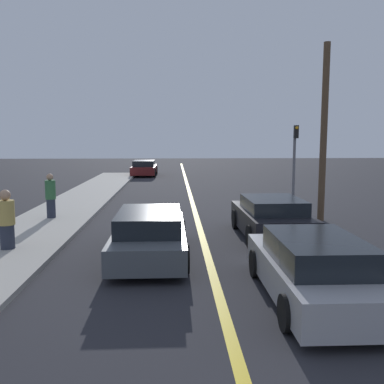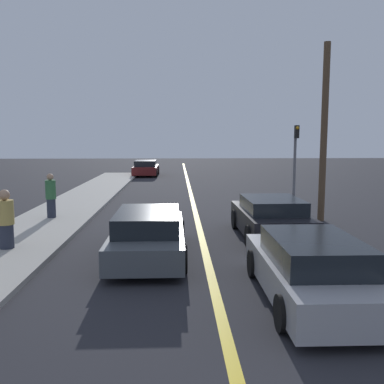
% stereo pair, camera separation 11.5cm
% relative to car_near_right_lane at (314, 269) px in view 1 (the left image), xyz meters
% --- Properties ---
extents(road_center_line, '(0.20, 60.00, 0.01)m').
position_rel_car_near_right_lane_xyz_m(road_center_line, '(-1.74, 11.67, -0.60)').
color(road_center_line, gold).
rests_on(road_center_line, ground_plane).
extents(sidewalk_left, '(2.75, 33.97, 0.13)m').
position_rel_car_near_right_lane_xyz_m(sidewalk_left, '(-7.02, 10.65, -0.54)').
color(sidewalk_left, '#ADA89E').
rests_on(sidewalk_left, ground_plane).
extents(car_near_right_lane, '(1.84, 4.29, 1.24)m').
position_rel_car_near_right_lane_xyz_m(car_near_right_lane, '(0.00, 0.00, 0.00)').
color(car_near_right_lane, '#9E9EA3').
rests_on(car_near_right_lane, ground_plane).
extents(car_ahead_center, '(1.91, 4.53, 1.22)m').
position_rel_car_near_right_lane_xyz_m(car_ahead_center, '(-3.21, 3.03, -0.00)').
color(car_ahead_center, '#4C5156').
rests_on(car_ahead_center, ground_plane).
extents(car_far_distant, '(2.03, 4.05, 1.23)m').
position_rel_car_near_right_lane_xyz_m(car_far_distant, '(0.37, 5.10, 0.01)').
color(car_far_distant, black).
rests_on(car_far_distant, ground_plane).
extents(car_parked_left_lot, '(1.98, 4.24, 1.22)m').
position_rel_car_near_right_lane_xyz_m(car_parked_left_lot, '(-4.93, 26.24, -0.00)').
color(car_parked_left_lot, maroon).
rests_on(car_parked_left_lot, ground_plane).
extents(pedestrian_mid_group, '(0.44, 0.44, 1.56)m').
position_rel_car_near_right_lane_xyz_m(pedestrian_mid_group, '(-6.98, 3.56, 0.29)').
color(pedestrian_mid_group, '#282D3D').
rests_on(pedestrian_mid_group, sidewalk_left).
extents(pedestrian_far_standing, '(0.37, 0.37, 1.61)m').
position_rel_car_near_right_lane_xyz_m(pedestrian_far_standing, '(-7.06, 7.91, 0.33)').
color(pedestrian_far_standing, '#282D3D').
rests_on(pedestrian_far_standing, sidewalk_left).
extents(traffic_light, '(0.18, 0.40, 3.54)m').
position_rel_car_near_right_lane_xyz_m(traffic_light, '(2.63, 10.70, 1.61)').
color(traffic_light, slate).
rests_on(traffic_light, ground_plane).
extents(utility_pole, '(0.24, 0.24, 6.34)m').
position_rel_car_near_right_lane_xyz_m(utility_pole, '(2.78, 7.61, 2.57)').
color(utility_pole, brown).
rests_on(utility_pole, ground_plane).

